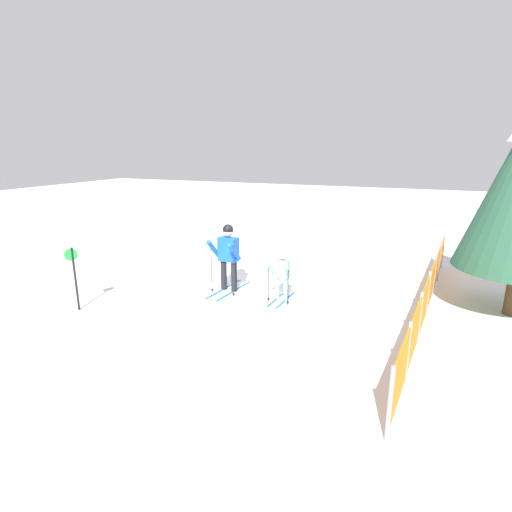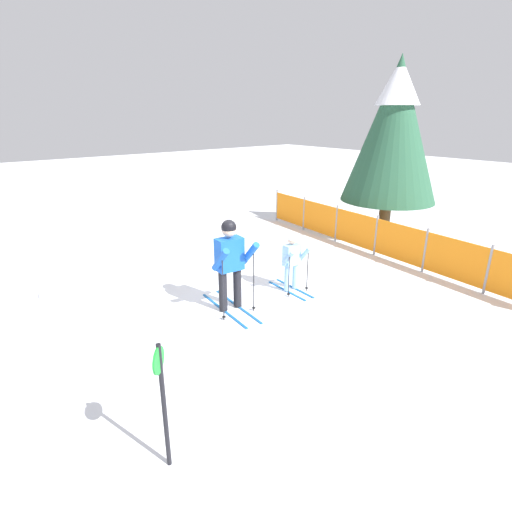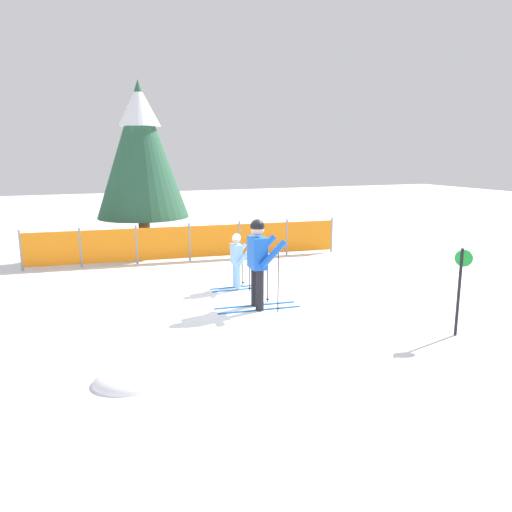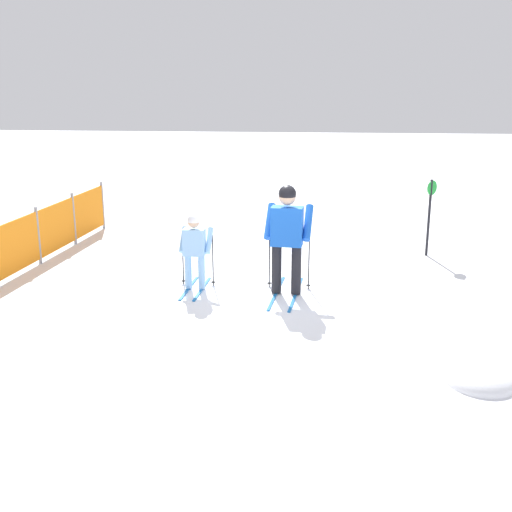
% 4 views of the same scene
% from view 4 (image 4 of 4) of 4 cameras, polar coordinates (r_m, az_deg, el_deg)
% --- Properties ---
extents(ground_plane, '(60.00, 60.00, 0.00)m').
position_cam_4_polar(ground_plane, '(10.09, 1.09, -3.82)').
color(ground_plane, white).
extents(skier_adult, '(1.69, 0.78, 1.76)m').
position_cam_4_polar(skier_adult, '(10.05, 2.78, 2.33)').
color(skier_adult, '#1966B2').
rests_on(skier_adult, ground_plane).
extents(skier_child, '(1.19, 0.58, 1.26)m').
position_cam_4_polar(skier_child, '(10.38, -5.49, 0.93)').
color(skier_child, '#1966B2').
rests_on(skier_child, ground_plane).
extents(trail_marker, '(0.21, 0.21, 1.49)m').
position_cam_4_polar(trail_marker, '(12.72, 15.19, 4.04)').
color(trail_marker, black).
rests_on(trail_marker, ground_plane).
extents(snow_mound, '(1.00, 0.85, 0.40)m').
position_cam_4_polar(snow_mound, '(7.99, 19.16, -10.26)').
color(snow_mound, white).
rests_on(snow_mound, ground_plane).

